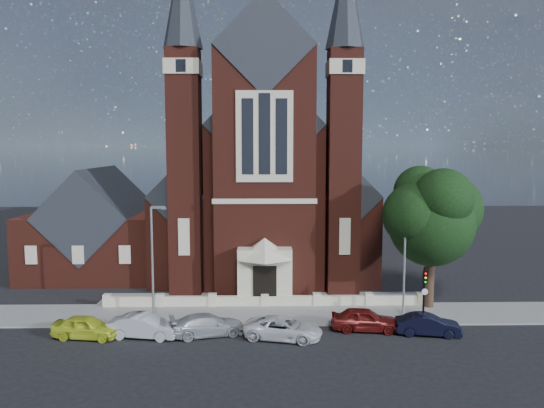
{
  "coord_description": "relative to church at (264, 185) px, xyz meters",
  "views": [
    {
      "loc": [
        -0.19,
        -33.05,
        12.26
      ],
      "look_at": [
        0.65,
        12.0,
        7.34
      ],
      "focal_mm": 35.0,
      "sensor_mm": 36.0,
      "label": 1
    }
  ],
  "objects": [
    {
      "name": "pavement_strip",
      "position": [
        0.0,
        -18.44,
        -8.19
      ],
      "size": [
        60.0,
        5.0,
        0.12
      ],
      "primitive_type": "cube",
      "color": "slate",
      "rests_on": "ground"
    },
    {
      "name": "car_lime_van",
      "position": [
        -11.5,
        -22.89,
        -7.45
      ],
      "size": [
        4.49,
        2.28,
        1.46
      ],
      "primitive_type": "imported",
      "rotation": [
        0.0,
        0.0,
        1.44
      ],
      "color": "#C1D32A",
      "rests_on": "ground"
    },
    {
      "name": "car_navy",
      "position": [
        10.62,
        -22.75,
        -7.5
      ],
      "size": [
        4.34,
        2.1,
        1.37
      ],
      "primitive_type": "imported",
      "rotation": [
        0.0,
        0.0,
        1.41
      ],
      "color": "black",
      "rests_on": "ground"
    },
    {
      "name": "car_white_suv",
      "position": [
        1.15,
        -23.25,
        -7.49
      ],
      "size": [
        5.38,
        3.38,
        1.39
      ],
      "primitive_type": "imported",
      "rotation": [
        0.0,
        0.0,
        1.34
      ],
      "color": "silver",
      "rests_on": "ground"
    },
    {
      "name": "parish_hall",
      "position": [
        -16.0,
        -4.94,
        -4.17
      ],
      "size": [
        12.0,
        12.2,
        10.24
      ],
      "color": "#501E15",
      "rests_on": "ground"
    },
    {
      "name": "car_dark_red",
      "position": [
        6.65,
        -21.84,
        -7.42
      ],
      "size": [
        4.68,
        2.32,
        1.53
      ],
      "primitive_type": "imported",
      "rotation": [
        0.0,
        0.0,
        1.45
      ],
      "color": "#5F1210",
      "rests_on": "ground"
    },
    {
      "name": "church",
      "position": [
        0.0,
        0.0,
        0.0
      ],
      "size": [
        20.01,
        34.9,
        29.2
      ],
      "color": "#501E15",
      "rests_on": "ground"
    },
    {
      "name": "street_tree",
      "position": [
        12.6,
        -17.23,
        -1.23
      ],
      "size": [
        6.4,
        6.6,
        10.7
      ],
      "color": "black",
      "rests_on": "ground"
    },
    {
      "name": "car_silver_b",
      "position": [
        -3.76,
        -22.55,
        -7.48
      ],
      "size": [
        5.18,
        3.14,
        1.4
      ],
      "primitive_type": "imported",
      "rotation": [
        0.0,
        0.0,
        1.83
      ],
      "color": "#9EA2A5",
      "rests_on": "ground"
    },
    {
      "name": "forecourt_paving",
      "position": [
        0.0,
        -14.44,
        -8.19
      ],
      "size": [
        26.0,
        3.0,
        0.14
      ],
      "primitive_type": "cube",
      "color": "slate",
      "rests_on": "ground"
    },
    {
      "name": "street_lamp_right",
      "position": [
        10.09,
        -18.94,
        -3.59
      ],
      "size": [
        1.16,
        0.22,
        8.09
      ],
      "color": "gray",
      "rests_on": "ground"
    },
    {
      "name": "street_lamp_left",
      "position": [
        -7.91,
        -18.94,
        -3.59
      ],
      "size": [
        1.16,
        0.22,
        8.09
      ],
      "color": "gray",
      "rests_on": "ground"
    },
    {
      "name": "traffic_signal",
      "position": [
        11.0,
        -20.52,
        -5.6
      ],
      "size": [
        0.28,
        0.42,
        4.0
      ],
      "color": "black",
      "rests_on": "ground"
    },
    {
      "name": "ground",
      "position": [
        0.0,
        -7.94,
        -8.19
      ],
      "size": [
        120.0,
        120.0,
        0.0
      ],
      "primitive_type": "plane",
      "color": "black",
      "rests_on": "ground"
    },
    {
      "name": "car_silver_a",
      "position": [
        -7.81,
        -22.84,
        -7.43
      ],
      "size": [
        4.75,
        2.25,
        1.5
      ],
      "primitive_type": "imported",
      "rotation": [
        0.0,
        0.0,
        1.42
      ],
      "color": "#AFB1B7",
      "rests_on": "ground"
    },
    {
      "name": "forecourt_wall",
      "position": [
        0.0,
        -16.44,
        -8.19
      ],
      "size": [
        24.0,
        0.4,
        0.9
      ],
      "primitive_type": "cube",
      "color": "#AFA68B",
      "rests_on": "ground"
    }
  ]
}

